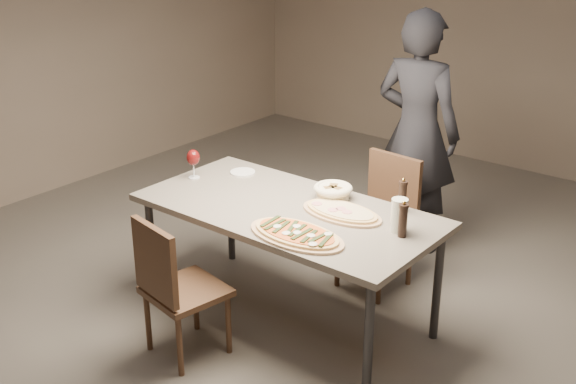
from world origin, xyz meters
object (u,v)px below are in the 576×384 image
Objects in this scene: dining_table at (288,216)px; zucchini_pizza at (297,234)px; pepper_mill_left at (402,196)px; ham_pizza at (342,212)px; carafe at (399,215)px; chair_near at (173,283)px; chair_far at (383,214)px; bread_basket at (333,191)px; diner at (417,132)px.

zucchini_pizza is at bearing -44.58° from dining_table.
zucchini_pizza is 0.71m from pepper_mill_left.
ham_pizza is 0.38m from carafe.
chair_far is (0.44, 1.48, 0.02)m from chair_near.
dining_table is 0.33m from ham_pizza.
bread_basket is 0.13× the size of diner.
ham_pizza is at bearing 98.30° from diner.
pepper_mill_left is 1.40m from chair_near.
chair_near is (-0.78, -1.10, -0.37)m from pepper_mill_left.
chair_far is (-0.35, 0.38, -0.35)m from pepper_mill_left.
dining_table is 1.02× the size of diner.
chair_far is 0.76m from diner.
diner reaches higher than chair_near.
zucchini_pizza is 0.57m from carafe.
chair_near is (-0.24, -0.72, -0.21)m from dining_table.
bread_basket is at bearing 106.20° from zucchini_pizza.
zucchini_pizza is 0.74m from chair_near.
diner is (-0.06, 1.12, 0.08)m from bread_basket.
diner is (-0.22, 1.68, 0.12)m from zucchini_pizza.
chair_far reaches higher than chair_near.
pepper_mill_left is (0.24, 0.26, 0.08)m from ham_pizza.
diner is (-0.13, 0.64, 0.39)m from chair_far.
chair_far is at bearing 132.04° from pepper_mill_left.
dining_table is 2.02× the size of chair_far.
ham_pizza is 2.72× the size of carafe.
diner reaches higher than pepper_mill_left.
diner is (-0.61, 1.28, 0.04)m from carafe.
zucchini_pizza is 2.88× the size of pepper_mill_left.
dining_table is 9.52× the size of carafe.
ham_pizza is 0.29× the size of diner.
dining_table is at bearing 82.09° from chair_near.
pepper_mill_left reaches higher than bread_basket.
zucchini_pizza is 0.58m from bread_basket.
diner reaches higher than chair_far.
dining_table is at bearing 79.54° from chair_far.
zucchini_pizza is (0.28, -0.28, 0.07)m from dining_table.
chair_far is (-0.10, 0.65, -0.27)m from ham_pizza.
ham_pizza reaches higher than dining_table.
diner is (0.30, 2.12, 0.41)m from chair_near.
chair_near is (-0.36, -1.00, -0.32)m from bread_basket.
bread_basket reaches higher than ham_pizza.
bread_basket is at bearing -166.67° from pepper_mill_left.
dining_table is at bearing 179.92° from ham_pizza.
chair_near is (-0.54, -0.84, -0.29)m from ham_pizza.
diner is at bearing 87.32° from dining_table.
pepper_mill_left is at bearing 136.27° from chair_far.
chair_far reaches higher than ham_pizza.
carafe is (0.67, 0.13, 0.15)m from dining_table.
diner reaches higher than bread_basket.
pepper_mill_left reaches higher than ham_pizza.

